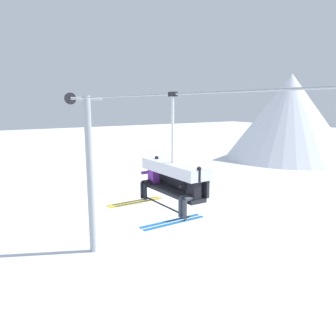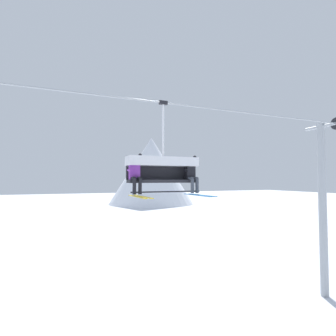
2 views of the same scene
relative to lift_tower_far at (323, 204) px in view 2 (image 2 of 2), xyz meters
The scene contains 6 objects.
mountain_peak_central 48.45m from the lift_tower_far, 81.11° to the left, with size 19.01×19.01×14.99m.
lift_tower_far is the anchor object (origin of this frame).
lift_cable 9.40m from the lift_tower_far, behind, with size 19.20×0.05×0.05m.
chairlift_chair 8.65m from the lift_tower_far, behind, with size 2.38×0.74×3.02m.
skier_purple 9.58m from the lift_tower_far, behind, with size 0.48×1.70×1.34m.
skier_black 7.66m from the lift_tower_far, behind, with size 0.48×1.70×1.34m.
Camera 2 is at (-2.42, -8.80, 5.47)m, focal length 28.00 mm.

